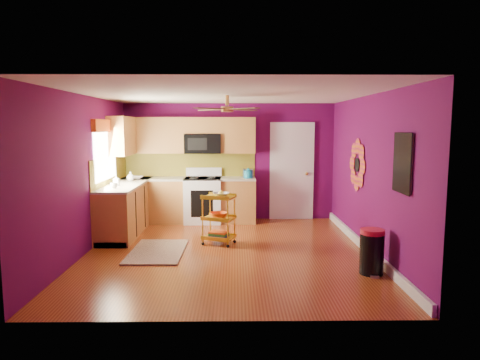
{
  "coord_description": "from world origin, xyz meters",
  "views": [
    {
      "loc": [
        0.12,
        -6.71,
        2.0
      ],
      "look_at": [
        0.21,
        0.4,
        1.11
      ],
      "focal_mm": 32.0,
      "sensor_mm": 36.0,
      "label": 1
    }
  ],
  "objects": [
    {
      "name": "shag_rug",
      "position": [
        -1.13,
        -0.02,
        0.01
      ],
      "size": [
        0.86,
        1.39,
        0.02
      ],
      "primitive_type": "cube",
      "rotation": [
        0.0,
        0.0,
        -0.02
      ],
      "color": "black",
      "rests_on": "ground"
    },
    {
      "name": "right_wall_art",
      "position": [
        2.23,
        -0.34,
        1.44
      ],
      "size": [
        0.04,
        2.74,
        1.04
      ],
      "color": "black",
      "rests_on": "ground"
    },
    {
      "name": "room_envelope",
      "position": [
        0.03,
        0.0,
        1.63
      ],
      "size": [
        4.54,
        5.04,
        2.52
      ],
      "color": "#590A49",
      "rests_on": "ground"
    },
    {
      "name": "left_window",
      "position": [
        -2.22,
        1.05,
        1.74
      ],
      "size": [
        0.08,
        1.35,
        1.08
      ],
      "color": "white",
      "rests_on": "ground"
    },
    {
      "name": "lower_cabinets",
      "position": [
        -1.35,
        1.82,
        0.43
      ],
      "size": [
        2.81,
        2.31,
        0.94
      ],
      "color": "#965E29",
      "rests_on": "ground"
    },
    {
      "name": "teal_kettle",
      "position": [
        0.4,
        2.14,
        1.02
      ],
      "size": [
        0.18,
        0.18,
        0.21
      ],
      "color": "teal",
      "rests_on": "lower_cabinets"
    },
    {
      "name": "trash_can",
      "position": [
        1.99,
        -1.07,
        0.31
      ],
      "size": [
        0.36,
        0.38,
        0.62
      ],
      "color": "black",
      "rests_on": "ground"
    },
    {
      "name": "ceiling_fan",
      "position": [
        0.0,
        0.2,
        2.29
      ],
      "size": [
        1.01,
        1.01,
        0.26
      ],
      "color": "#BF8C3F",
      "rests_on": "ground"
    },
    {
      "name": "counter_dish",
      "position": [
        -1.88,
        1.97,
        0.97
      ],
      "size": [
        0.25,
        0.25,
        0.06
      ],
      "primitive_type": "imported",
      "color": "white",
      "rests_on": "lower_cabinets"
    },
    {
      "name": "rolling_cart",
      "position": [
        -0.15,
        0.44,
        0.48
      ],
      "size": [
        0.61,
        0.53,
        0.93
      ],
      "color": "gold",
      "rests_on": "ground"
    },
    {
      "name": "counter_cup",
      "position": [
        -1.98,
        0.67,
        0.99
      ],
      "size": [
        0.12,
        0.12,
        0.1
      ],
      "primitive_type": "imported",
      "color": "white",
      "rests_on": "lower_cabinets"
    },
    {
      "name": "soap_bottle_b",
      "position": [
        -1.94,
        1.68,
        1.03
      ],
      "size": [
        0.15,
        0.15,
        0.19
      ],
      "primitive_type": "imported",
      "color": "white",
      "rests_on": "lower_cabinets"
    },
    {
      "name": "electric_range",
      "position": [
        -0.55,
        2.17,
        0.48
      ],
      "size": [
        0.76,
        0.66,
        1.13
      ],
      "color": "white",
      "rests_on": "ground"
    },
    {
      "name": "toaster",
      "position": [
        0.4,
        2.27,
        1.03
      ],
      "size": [
        0.22,
        0.15,
        0.18
      ],
      "primitive_type": "cube",
      "color": "beige",
      "rests_on": "lower_cabinets"
    },
    {
      "name": "ground",
      "position": [
        0.0,
        0.0,
        0.0
      ],
      "size": [
        5.0,
        5.0,
        0.0
      ],
      "primitive_type": "plane",
      "color": "maroon",
      "rests_on": "ground"
    },
    {
      "name": "panel_door",
      "position": [
        1.35,
        2.47,
        1.02
      ],
      "size": [
        0.95,
        0.11,
        2.15
      ],
      "color": "white",
      "rests_on": "ground"
    },
    {
      "name": "upper_cabinetry",
      "position": [
        -1.24,
        2.17,
        1.8
      ],
      "size": [
        2.8,
        2.3,
        1.26
      ],
      "color": "#965E29",
      "rests_on": "ground"
    },
    {
      "name": "soap_bottle_a",
      "position": [
        -2.01,
        0.93,
        1.04
      ],
      "size": [
        0.09,
        0.1,
        0.21
      ],
      "primitive_type": "imported",
      "color": "#EA3F72",
      "rests_on": "lower_cabinets"
    }
  ]
}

